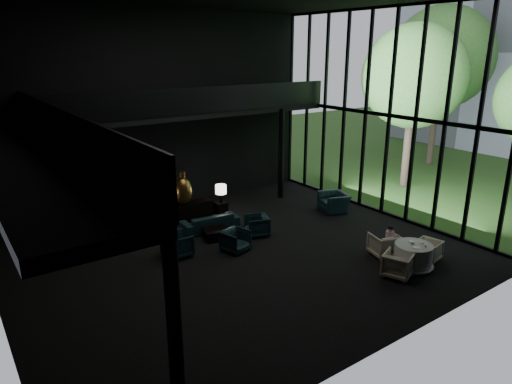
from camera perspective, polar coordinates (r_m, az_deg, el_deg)
floor at (r=15.16m, az=-1.89°, el=-7.75°), size 14.00×12.00×0.02m
wall_back at (r=19.18m, az=-12.10°, el=9.72°), size 14.00×0.04×8.00m
wall_front at (r=9.62m, az=18.01°, el=1.81°), size 14.00×0.04×8.00m
curtain_wall at (r=18.63m, az=16.34°, el=9.19°), size 0.20×12.00×8.00m
mezzanine_left at (r=11.83m, az=-27.16°, el=3.54°), size 2.00×12.00×0.25m
mezzanine_back at (r=18.71m, az=-8.01°, el=9.74°), size 12.00×2.00×0.25m
railing_left at (r=11.90m, az=-22.81°, el=7.13°), size 0.06×12.00×1.00m
railing_back at (r=17.77m, az=-6.57°, el=11.34°), size 12.00×0.06×1.00m
column_sw at (r=7.72m, az=-10.05°, el=-18.10°), size 0.24×0.24×4.00m
column_nw at (r=17.92m, az=-26.05°, el=1.25°), size 0.24×0.24×4.00m
column_ne at (r=20.28m, az=3.15°, el=4.73°), size 0.24×0.24×4.00m
tree_near at (r=22.94m, az=19.17°, el=13.47°), size 4.80×4.80×7.65m
tree_far at (r=28.16m, az=22.16°, el=15.27°), size 5.60×5.60×8.80m
console at (r=17.96m, az=-9.01°, el=-2.58°), size 2.32×0.53×0.74m
bronze_urn at (r=17.65m, az=-9.11°, el=0.21°), size 0.69×0.69×1.29m
side_table_left at (r=17.23m, az=-13.46°, el=-4.13°), size 0.47×0.47×0.52m
table_lamp_left at (r=17.15m, az=-13.88°, el=-1.60°), size 0.40×0.40×0.68m
side_table_right at (r=18.64m, az=-4.47°, el=-2.03°), size 0.47×0.47×0.51m
table_lamp_right at (r=18.33m, az=-4.42°, el=0.24°), size 0.45×0.45×0.75m
sofa at (r=17.02m, az=-5.80°, el=-3.37°), size 2.24×0.83×0.86m
lounge_armchair_west at (r=15.04m, az=-9.82°, el=-6.24°), size 0.89×0.95×0.95m
lounge_armchair_east at (r=16.45m, az=0.11°, el=-4.04°), size 1.02×1.05×0.85m
lounge_armchair_south at (r=15.23m, az=-2.58°, el=-5.92°), size 0.99×0.95×0.84m
window_armchair at (r=19.14m, az=9.72°, el=-0.76°), size 1.17×1.46×1.11m
coffee_table at (r=16.34m, az=-5.11°, el=-5.21°), size 1.00×1.00×0.36m
dining_table at (r=14.98m, az=18.99°, el=-7.71°), size 1.29×1.29×0.75m
dining_chair_north at (r=15.46m, az=15.70°, el=-6.12°), size 1.06×1.02×0.89m
dining_chair_east at (r=15.62m, az=20.72°, el=-6.79°), size 0.74×0.77×0.69m
dining_chair_west at (r=14.22m, az=17.33°, el=-8.47°), size 1.04×1.07×0.86m
child at (r=15.39m, az=16.40°, el=-5.11°), size 0.27×0.27×0.58m
plate_a at (r=14.60m, az=19.41°, el=-6.57°), size 0.30×0.30×0.01m
plate_b at (r=15.02m, az=18.84°, el=-5.84°), size 0.25×0.25×0.01m
saucer at (r=15.02m, az=20.02°, el=-5.97°), size 0.21×0.21×0.01m
coffee_cup at (r=14.94m, az=20.13°, el=-5.97°), size 0.09×0.09×0.05m
cereal_bowl at (r=14.83m, az=18.95°, el=-6.03°), size 0.15×0.15×0.08m
cream_pot at (r=14.73m, az=20.44°, el=-6.36°), size 0.07×0.07×0.07m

